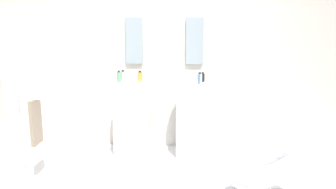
{
  "coord_description": "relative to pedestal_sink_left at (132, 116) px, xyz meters",
  "views": [
    {
      "loc": [
        0.51,
        -3.21,
        1.76
      ],
      "look_at": [
        0.15,
        0.55,
        0.95
      ],
      "focal_mm": 39.08,
      "sensor_mm": 36.0,
      "label": 1
    }
  ],
  "objects": [
    {
      "name": "soap_bottle_black",
      "position": [
        0.91,
        0.08,
        0.51
      ],
      "size": [
        0.05,
        0.05,
        0.12
      ],
      "color": "black",
      "rests_on": "pedestal_sink_right"
    },
    {
      "name": "soap_bottle_green",
      "position": [
        -0.14,
        -0.04,
        0.52
      ],
      "size": [
        0.05,
        0.05,
        0.15
      ],
      "color": "#59996B",
      "rests_on": "pedestal_sink_left"
    },
    {
      "name": "towel_rack",
      "position": [
        -0.89,
        -0.9,
        0.14
      ],
      "size": [
        0.37,
        0.22,
        0.95
      ],
      "color": "#B7BABF",
      "rests_on": "ground_plane"
    },
    {
      "name": "vanity_mirror_left",
      "position": [
        0.0,
        0.27,
        0.96
      ],
      "size": [
        0.22,
        0.03,
        0.6
      ],
      "primitive_type": "cube",
      "color": "#8C9EA8"
    },
    {
      "name": "pedestal_sink_right",
      "position": [
        0.79,
        0.0,
        0.0
      ],
      "size": [
        0.43,
        0.43,
        1.04
      ],
      "color": "white",
      "rests_on": "ground_plane"
    },
    {
      "name": "rear_partition",
      "position": [
        0.4,
        0.34,
        0.81
      ],
      "size": [
        4.8,
        0.1,
        2.6
      ],
      "primitive_type": "cube",
      "color": "beige",
      "rests_on": "ground_plane"
    },
    {
      "name": "lounge_chair",
      "position": [
        1.53,
        -1.27,
        -0.14
      ],
      "size": [
        1.02,
        1.02,
        0.65
      ],
      "color": "#B7BABF",
      "rests_on": "ground_plane"
    },
    {
      "name": "soap_bottle_amber",
      "position": [
        0.11,
        0.02,
        0.52
      ],
      "size": [
        0.06,
        0.06,
        0.14
      ],
      "color": "#C68C38",
      "rests_on": "pedestal_sink_left"
    },
    {
      "name": "soap_bottle_clear",
      "position": [
        0.87,
        -0.07,
        0.52
      ],
      "size": [
        0.06,
        0.06,
        0.14
      ],
      "color": "silver",
      "rests_on": "pedestal_sink_right"
    },
    {
      "name": "vanity_mirror_right",
      "position": [
        0.79,
        0.27,
        0.96
      ],
      "size": [
        0.22,
        0.03,
        0.6
      ],
      "primitive_type": "cube",
      "color": "#8C9EA8"
    },
    {
      "name": "soap_bottle_grey",
      "position": [
        -0.12,
        0.08,
        0.52
      ],
      "size": [
        0.06,
        0.06,
        0.14
      ],
      "color": "#99999E",
      "rests_on": "pedestal_sink_left"
    },
    {
      "name": "soap_bottle_blue",
      "position": [
        0.87,
        -0.08,
        0.52
      ],
      "size": [
        0.04,
        0.04,
        0.14
      ],
      "color": "#4C72B7",
      "rests_on": "pedestal_sink_right"
    },
    {
      "name": "pedestal_sink_left",
      "position": [
        0.0,
        0.0,
        0.0
      ],
      "size": [
        0.43,
        0.43,
        1.04
      ],
      "color": "white",
      "rests_on": "ground_plane"
    }
  ]
}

